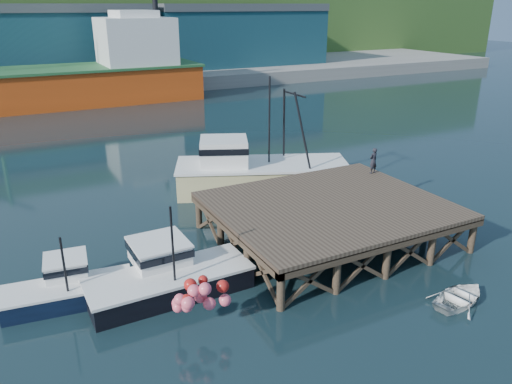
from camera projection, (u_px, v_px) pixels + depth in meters
ground at (237, 261)px, 25.10m from camera, size 300.00×300.00×0.00m
wharf at (331, 208)px, 26.62m from camera, size 12.00×10.00×2.62m
far_quay at (57, 75)px, 82.89m from camera, size 160.00×40.00×2.00m
warehouse_mid at (56, 43)px, 76.80m from camera, size 28.00×16.00×9.00m
warehouse_right at (233, 37)px, 89.71m from camera, size 30.00×16.00×9.00m
cargo_ship at (3, 82)px, 60.16m from camera, size 55.50×10.00×13.75m
hillside at (32, 10)px, 104.28m from camera, size 220.00×50.00×22.00m
boat_navy at (68, 286)px, 21.58m from camera, size 5.59×3.24×3.38m
boat_black at (167, 275)px, 22.22m from camera, size 7.30×6.15×4.47m
trawler at (259, 169)px, 33.93m from camera, size 12.32×8.40×7.78m
dinghy at (460, 297)px, 21.48m from camera, size 3.30×2.63×0.61m
dockworker at (373, 161)px, 31.19m from camera, size 0.65×0.48×1.63m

